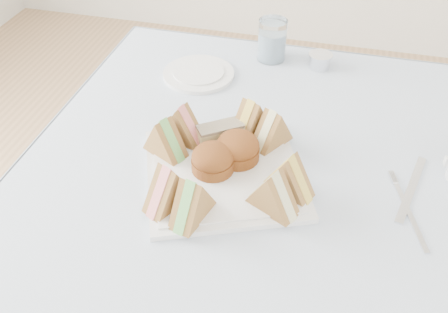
# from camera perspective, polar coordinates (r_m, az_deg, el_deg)

# --- Properties ---
(table) EXTENTS (0.90, 0.90, 0.74)m
(table) POSITION_cam_1_polar(r_m,az_deg,el_deg) (1.30, 4.45, -13.29)
(table) COLOR brown
(table) RESTS_ON floor
(tablecloth) EXTENTS (1.02, 1.02, 0.01)m
(tablecloth) POSITION_cam_1_polar(r_m,az_deg,el_deg) (1.03, 5.50, -0.90)
(tablecloth) COLOR #A6AFC3
(tablecloth) RESTS_ON table
(serving_plate) EXTENTS (0.39, 0.39, 0.01)m
(serving_plate) POSITION_cam_1_polar(r_m,az_deg,el_deg) (0.99, -0.00, -1.94)
(serving_plate) COLOR silver
(serving_plate) RESTS_ON tablecloth
(sandwich_fl_a) EXTENTS (0.09, 0.11, 0.09)m
(sandwich_fl_a) POSITION_cam_1_polar(r_m,az_deg,el_deg) (0.90, -6.34, -3.31)
(sandwich_fl_a) COLOR olive
(sandwich_fl_a) RESTS_ON serving_plate
(sandwich_fl_b) EXTENTS (0.07, 0.11, 0.09)m
(sandwich_fl_b) POSITION_cam_1_polar(r_m,az_deg,el_deg) (0.87, -3.70, -4.86)
(sandwich_fl_b) COLOR olive
(sandwich_fl_b) RESTS_ON serving_plate
(sandwich_fr_a) EXTENTS (0.11, 0.08, 0.09)m
(sandwich_fr_a) POSITION_cam_1_polar(r_m,az_deg,el_deg) (0.92, 7.44, -2.03)
(sandwich_fr_a) COLOR olive
(sandwich_fr_a) RESTS_ON serving_plate
(sandwich_fr_b) EXTENTS (0.11, 0.08, 0.09)m
(sandwich_fr_b) POSITION_cam_1_polar(r_m,az_deg,el_deg) (0.89, 5.64, -3.92)
(sandwich_fr_b) COLOR olive
(sandwich_fr_b) RESTS_ON serving_plate
(sandwich_bl_a) EXTENTS (0.11, 0.08, 0.09)m
(sandwich_bl_a) POSITION_cam_1_polar(r_m,az_deg,el_deg) (1.01, -6.81, 2.27)
(sandwich_bl_a) COLOR olive
(sandwich_bl_a) RESTS_ON serving_plate
(sandwich_bl_b) EXTENTS (0.11, 0.07, 0.09)m
(sandwich_bl_b) POSITION_cam_1_polar(r_m,az_deg,el_deg) (1.04, -4.83, 3.78)
(sandwich_bl_b) COLOR olive
(sandwich_bl_b) RESTS_ON serving_plate
(sandwich_br_a) EXTENTS (0.09, 0.10, 0.08)m
(sandwich_br_a) POSITION_cam_1_polar(r_m,az_deg,el_deg) (1.03, 5.52, 3.32)
(sandwich_br_a) COLOR olive
(sandwich_br_a) RESTS_ON serving_plate
(sandwich_br_b) EXTENTS (0.09, 0.11, 0.09)m
(sandwich_br_b) POSITION_cam_1_polar(r_m,az_deg,el_deg) (1.05, 3.06, 4.46)
(sandwich_br_b) COLOR olive
(sandwich_br_b) RESTS_ON serving_plate
(scone_left) EXTENTS (0.10, 0.10, 0.06)m
(scone_left) POSITION_cam_1_polar(r_m,az_deg,el_deg) (0.97, -1.30, -0.34)
(scone_left) COLOR brown
(scone_left) RESTS_ON serving_plate
(scone_right) EXTENTS (0.12, 0.12, 0.06)m
(scone_right) POSITION_cam_1_polar(r_m,az_deg,el_deg) (0.99, 1.58, 0.99)
(scone_right) COLOR brown
(scone_right) RESTS_ON serving_plate
(pastry_slice) EXTENTS (0.10, 0.09, 0.04)m
(pastry_slice) POSITION_cam_1_polar(r_m,az_deg,el_deg) (1.04, -0.42, 2.61)
(pastry_slice) COLOR #CCBD79
(pastry_slice) RESTS_ON serving_plate
(side_plate) EXTENTS (0.24, 0.24, 0.01)m
(side_plate) POSITION_cam_1_polar(r_m,az_deg,el_deg) (1.30, -2.92, 9.41)
(side_plate) COLOR silver
(side_plate) RESTS_ON tablecloth
(water_glass) EXTENTS (0.08, 0.08, 0.11)m
(water_glass) POSITION_cam_1_polar(r_m,az_deg,el_deg) (1.35, 5.52, 13.11)
(water_glass) COLOR white
(water_glass) RESTS_ON tablecloth
(tea_strainer) EXTENTS (0.08, 0.08, 0.04)m
(tea_strainer) POSITION_cam_1_polar(r_m,az_deg,el_deg) (1.35, 10.89, 10.61)
(tea_strainer) COLOR silver
(tea_strainer) RESTS_ON tablecloth
(knife) EXTENTS (0.07, 0.20, 0.00)m
(knife) POSITION_cam_1_polar(r_m,az_deg,el_deg) (1.03, 20.61, -3.45)
(knife) COLOR silver
(knife) RESTS_ON tablecloth
(fork) EXTENTS (0.06, 0.17, 0.00)m
(fork) POSITION_cam_1_polar(r_m,az_deg,el_deg) (0.97, 20.51, -6.39)
(fork) COLOR silver
(fork) RESTS_ON tablecloth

